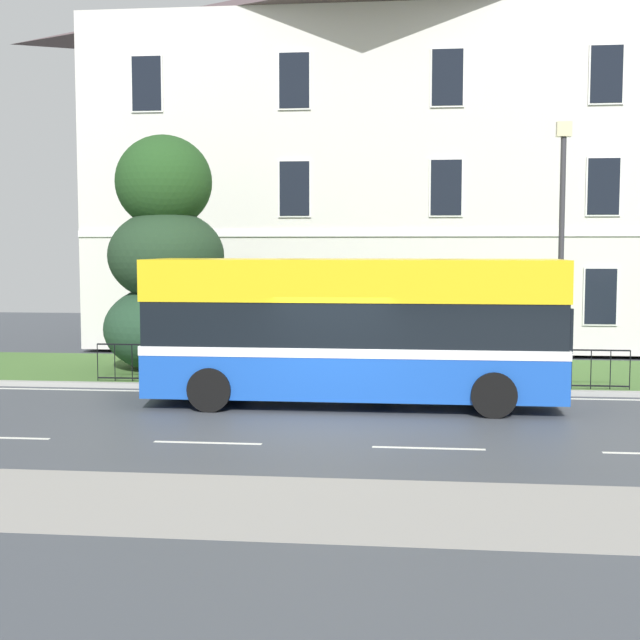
# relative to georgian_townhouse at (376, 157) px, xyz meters

# --- Properties ---
(ground_plane) EXTENTS (60.00, 56.00, 0.18)m
(ground_plane) POSITION_rel_georgian_townhouse_xyz_m (-0.27, -14.34, -6.86)
(ground_plane) COLOR #3F434A
(georgian_townhouse) EXTENTS (19.76, 8.99, 13.38)m
(georgian_townhouse) POSITION_rel_georgian_townhouse_xyz_m (0.00, 0.00, 0.00)
(georgian_townhouse) COLOR silver
(georgian_townhouse) RESTS_ON ground_plane
(iron_verge_railing) EXTENTS (13.30, 0.04, 0.97)m
(iron_verge_railing) POSITION_rel_georgian_townhouse_xyz_m (0.00, -11.07, -6.23)
(iron_verge_railing) COLOR black
(iron_verge_railing) RESTS_ON ground_plane
(evergreen_tree) EXTENTS (3.54, 3.54, 6.65)m
(evergreen_tree) POSITION_rel_georgian_townhouse_xyz_m (-5.49, -8.64, -3.88)
(evergreen_tree) COLOR #423328
(evergreen_tree) RESTS_ON ground_plane
(single_decker_bus) EXTENTS (9.25, 2.64, 3.29)m
(single_decker_bus) POSITION_rel_georgian_townhouse_xyz_m (0.11, -13.13, -5.12)
(single_decker_bus) COLOR #194CB3
(single_decker_bus) RESTS_ON ground_plane
(street_lamp_post) EXTENTS (0.36, 0.24, 6.50)m
(street_lamp_post) POSITION_rel_georgian_townhouse_xyz_m (5.07, -10.32, -2.99)
(street_lamp_post) COLOR #333338
(street_lamp_post) RESTS_ON ground_plane
(litter_bin) EXTENTS (0.52, 0.52, 1.13)m
(litter_bin) POSITION_rel_georgian_townhouse_xyz_m (0.74, -10.73, -6.16)
(litter_bin) COLOR black
(litter_bin) RESTS_ON ground_plane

